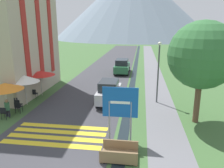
% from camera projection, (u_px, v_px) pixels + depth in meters
% --- Properties ---
extents(ground_plane, '(160.00, 160.00, 0.00)m').
position_uv_depth(ground_plane, '(124.00, 75.00, 27.00)').
color(ground_plane, '#3D6033').
extents(road, '(6.40, 60.00, 0.01)m').
position_uv_depth(road, '(114.00, 62.00, 36.89)').
color(road, '#38383D').
rests_on(road, ground_plane).
extents(footpath, '(2.20, 60.00, 0.01)m').
position_uv_depth(footpath, '(151.00, 62.00, 36.09)').
color(footpath, slate).
rests_on(footpath, ground_plane).
extents(drainage_channel, '(0.60, 60.00, 0.00)m').
position_uv_depth(drainage_channel, '(136.00, 62.00, 36.41)').
color(drainage_channel, black).
rests_on(drainage_channel, ground_plane).
extents(crosswalk_marking, '(5.44, 2.54, 0.01)m').
position_uv_depth(crosswalk_marking, '(57.00, 135.00, 12.30)').
color(crosswalk_marking, yellow).
rests_on(crosswalk_marking, ground_plane).
extents(mountain_distant, '(71.51, 71.51, 31.65)m').
position_uv_depth(mountain_distant, '(133.00, 3.00, 99.25)').
color(mountain_distant, slate).
rests_on(mountain_distant, ground_plane).
extents(hotel_building, '(5.68, 9.11, 11.80)m').
position_uv_depth(hotel_building, '(10.00, 21.00, 18.91)').
color(hotel_building, tan).
rests_on(hotel_building, ground_plane).
extents(road_sign, '(1.84, 0.11, 2.96)m').
position_uv_depth(road_sign, '(120.00, 107.00, 11.25)').
color(road_sign, gray).
rests_on(road_sign, ground_plane).
extents(footbridge, '(1.70, 1.10, 0.65)m').
position_uv_depth(footbridge, '(119.00, 154.00, 10.07)').
color(footbridge, brown).
rests_on(footbridge, ground_plane).
extents(parked_car_near, '(1.70, 3.82, 1.82)m').
position_uv_depth(parked_car_near, '(109.00, 92.00, 17.24)').
color(parked_car_near, '#B2B2B7').
rests_on(parked_car_near, ground_plane).
extents(parked_car_far, '(1.84, 4.31, 1.82)m').
position_uv_depth(parked_car_far, '(122.00, 66.00, 27.86)').
color(parked_car_far, '#28663D').
rests_on(parked_car_far, ground_plane).
extents(cafe_chair_near_right, '(0.40, 0.40, 0.85)m').
position_uv_depth(cafe_chair_near_right, '(18.00, 104.00, 15.63)').
color(cafe_chair_near_right, black).
rests_on(cafe_chair_near_right, ground_plane).
extents(cafe_chair_far_left, '(0.40, 0.40, 0.85)m').
position_uv_depth(cafe_chair_far_left, '(34.00, 93.00, 18.16)').
color(cafe_chair_far_left, black).
rests_on(cafe_chair_far_left, ground_plane).
extents(cafe_chair_near_left, '(0.40, 0.40, 0.85)m').
position_uv_depth(cafe_chair_near_left, '(18.00, 106.00, 15.22)').
color(cafe_chair_near_left, black).
rests_on(cafe_chair_near_left, ground_plane).
extents(cafe_chair_nearest, '(0.40, 0.40, 0.85)m').
position_uv_depth(cafe_chair_nearest, '(4.00, 112.00, 14.19)').
color(cafe_chair_nearest, black).
rests_on(cafe_chair_nearest, ground_plane).
extents(cafe_umbrella_front_orange, '(2.42, 2.42, 2.28)m').
position_uv_depth(cafe_umbrella_front_orange, '(5.00, 86.00, 14.48)').
color(cafe_umbrella_front_orange, '#B7B2A8').
rests_on(cafe_umbrella_front_orange, ground_plane).
extents(cafe_umbrella_middle_white, '(2.23, 2.23, 2.34)m').
position_uv_depth(cafe_umbrella_middle_white, '(24.00, 79.00, 16.44)').
color(cafe_umbrella_middle_white, '#B7B2A8').
rests_on(cafe_umbrella_middle_white, ground_plane).
extents(cafe_umbrella_rear_red, '(2.50, 2.50, 2.18)m').
position_uv_depth(cafe_umbrella_rear_red, '(40.00, 73.00, 18.75)').
color(cafe_umbrella_rear_red, '#B7B2A8').
rests_on(cafe_umbrella_rear_red, ground_plane).
extents(person_seated_far, '(0.32, 0.32, 1.21)m').
position_uv_depth(person_seated_far, '(7.00, 107.00, 14.62)').
color(person_seated_far, '#282833').
rests_on(person_seated_far, ground_plane).
extents(person_standing_terrace, '(0.32, 0.32, 1.76)m').
position_uv_depth(person_standing_terrace, '(15.00, 96.00, 15.89)').
color(person_standing_terrace, '#282833').
rests_on(person_standing_terrace, ground_plane).
extents(person_seated_near, '(0.32, 0.32, 1.23)m').
position_uv_depth(person_seated_near, '(29.00, 92.00, 17.97)').
color(person_seated_near, '#282833').
rests_on(person_seated_near, ground_plane).
extents(streetlamp, '(0.28, 0.28, 4.78)m').
position_uv_depth(streetlamp, '(158.00, 67.00, 16.77)').
color(streetlamp, '#515156').
rests_on(streetlamp, ground_plane).
extents(tree_by_path, '(4.06, 4.06, 6.31)m').
position_uv_depth(tree_by_path, '(202.00, 55.00, 12.88)').
color(tree_by_path, brown).
rests_on(tree_by_path, ground_plane).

